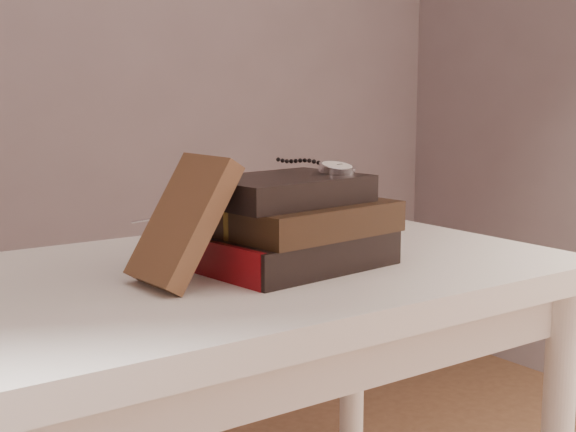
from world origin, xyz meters
TOP-DOWN VIEW (x-y plane):
  - table at (0.00, 0.35)m, footprint 1.00×0.60m
  - book_stack at (0.08, 0.30)m, footprint 0.29×0.21m
  - journal at (-0.10, 0.29)m, footprint 0.13×0.12m
  - pocket_watch at (0.15, 0.29)m, footprint 0.06×0.16m
  - eyeglasses at (-0.02, 0.37)m, footprint 0.12×0.14m

SIDE VIEW (x-z plane):
  - table at x=0.00m, z-range 0.28..1.03m
  - book_stack at x=0.08m, z-range 0.75..0.88m
  - eyeglasses at x=-0.02m, z-range 0.80..0.85m
  - journal at x=-0.10m, z-range 0.75..0.92m
  - pocket_watch at x=0.15m, z-range 0.88..0.90m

